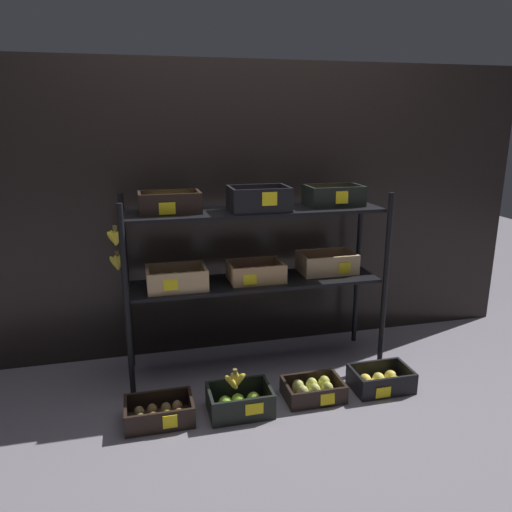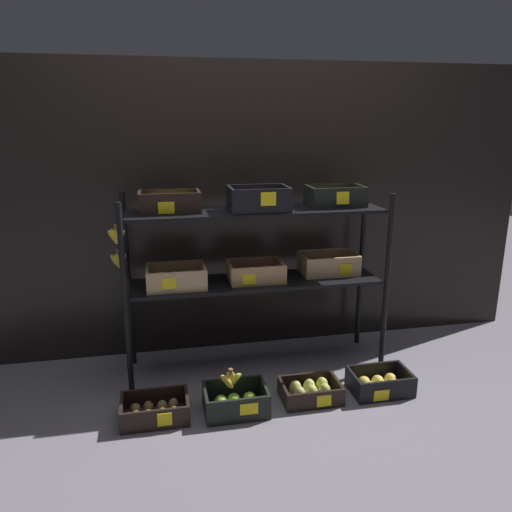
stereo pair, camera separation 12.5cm
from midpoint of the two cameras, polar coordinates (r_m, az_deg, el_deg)
The scene contains 8 objects.
ground_plane at distance 3.23m, azimuth -1.14°, elevation -12.42°, with size 10.00×10.00×0.00m, color slate.
storefront_wall at distance 3.29m, azimuth -2.76°, elevation 5.28°, with size 3.92×0.12×1.86m, color black.
display_rack at distance 2.95m, azimuth -1.45°, elevation 1.11°, with size 1.63×0.41×1.14m.
crate_ground_kiwi at distance 2.75m, azimuth -12.36°, elevation -17.22°, with size 0.35×0.24×0.12m.
crate_ground_apple_green at distance 2.76m, azimuth -3.20°, elevation -16.48°, with size 0.34×0.24×0.14m.
crate_ground_pear at distance 2.89m, azimuth 5.30°, elevation -15.04°, with size 0.33×0.23×0.10m.
crate_ground_apple_gold at distance 3.04m, azimuth 12.94°, elevation -13.79°, with size 0.34×0.23×0.12m.
banana_bunch_loose at distance 2.69m, azimuth -3.80°, elevation -14.07°, with size 0.13×0.05×0.12m.
Camera 1 is at (-0.70, -2.77, 1.52)m, focal length 34.91 mm.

